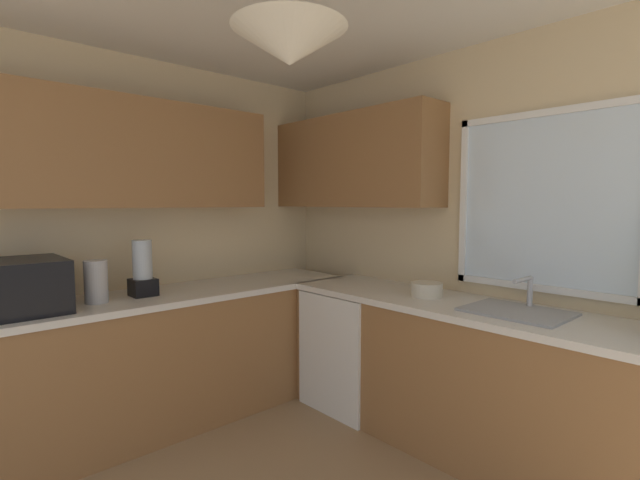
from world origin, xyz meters
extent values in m
cube|color=beige|center=(0.00, 1.67, 1.24)|extent=(3.79, 0.06, 2.48)
cube|color=beige|center=(-1.87, 0.00, 1.24)|extent=(0.06, 3.40, 2.48)
cube|color=silver|center=(0.29, 1.63, 1.49)|extent=(0.96, 0.02, 0.97)
cube|color=white|center=(0.29, 1.62, 1.99)|extent=(1.04, 0.04, 0.04)
cube|color=white|center=(0.29, 1.62, 0.99)|extent=(1.04, 0.04, 0.04)
cube|color=white|center=(-0.21, 1.62, 1.49)|extent=(0.04, 0.04, 1.05)
cube|color=olive|center=(-1.68, -0.20, 1.80)|extent=(0.32, 2.30, 0.70)
cube|color=olive|center=(-1.09, 1.48, 1.80)|extent=(1.50, 0.32, 0.70)
cone|color=silver|center=(0.00, 0.00, 2.06)|extent=(0.44, 0.44, 0.14)
cube|color=olive|center=(-1.53, 0.00, 0.42)|extent=(0.62, 2.98, 0.85)
cube|color=silver|center=(-1.53, 0.00, 0.87)|extent=(0.65, 3.01, 0.04)
cube|color=olive|center=(0.21, 1.33, 0.42)|extent=(2.85, 0.62, 0.85)
cube|color=silver|center=(0.21, 1.33, 0.87)|extent=(2.88, 0.65, 0.04)
cube|color=white|center=(-0.87, 1.30, 0.42)|extent=(0.60, 0.60, 0.84)
cube|color=black|center=(-1.53, -0.63, 1.03)|extent=(0.48, 0.36, 0.29)
cylinder|color=#B7B7BC|center=(-1.51, -0.29, 1.01)|extent=(0.13, 0.13, 0.26)
cube|color=#9EA0A5|center=(0.29, 1.33, 0.89)|extent=(0.52, 0.40, 0.02)
cylinder|color=#B7B7BC|center=(0.29, 1.49, 0.98)|extent=(0.03, 0.03, 0.18)
cylinder|color=#B7B7BC|center=(0.29, 1.39, 1.06)|extent=(0.02, 0.20, 0.02)
cylinder|color=beige|center=(-0.29, 1.33, 0.93)|extent=(0.20, 0.20, 0.09)
cube|color=black|center=(-1.53, 0.00, 0.94)|extent=(0.15, 0.15, 0.11)
cylinder|color=#B2BCC6|center=(-1.53, 0.00, 1.12)|extent=(0.12, 0.12, 0.25)
camera|label=1|loc=(1.37, -1.08, 1.48)|focal=25.41mm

